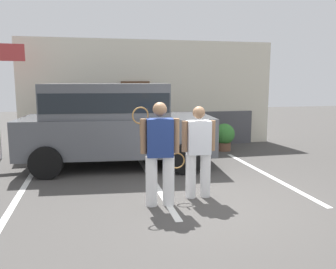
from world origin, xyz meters
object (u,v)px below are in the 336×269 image
at_px(flag_pole, 3,79).
at_px(parked_suv, 113,121).
at_px(potted_plant_by_porch, 224,136).
at_px(tennis_player_man, 160,152).
at_px(tennis_player_woman, 198,151).

bearing_deg(flag_pole, parked_suv, -28.52).
relative_size(parked_suv, potted_plant_by_porch, 5.73).
distance_m(tennis_player_man, flag_pole, 5.73).
height_order(tennis_player_woman, flag_pole, flag_pole).
bearing_deg(potted_plant_by_porch, tennis_player_woman, -117.87).
height_order(tennis_player_man, potted_plant_by_porch, tennis_player_man).
bearing_deg(flag_pole, tennis_player_man, -53.02).
relative_size(tennis_player_man, potted_plant_by_porch, 2.14).
distance_m(tennis_player_man, tennis_player_woman, 0.81).
bearing_deg(tennis_player_woman, flag_pole, -43.84).
bearing_deg(tennis_player_woman, tennis_player_man, 20.93).
xyz_separation_m(tennis_player_woman, potted_plant_by_porch, (2.09, 3.94, -0.40)).
xyz_separation_m(tennis_player_man, flag_pole, (-3.36, 4.47, 1.24)).
relative_size(tennis_player_man, flag_pole, 0.57).
bearing_deg(potted_plant_by_porch, tennis_player_man, -124.07).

